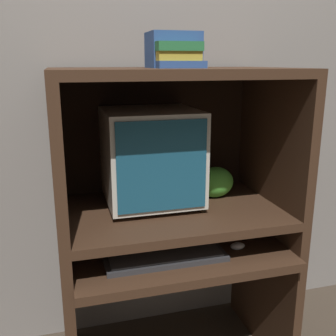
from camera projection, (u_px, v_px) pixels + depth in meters
The scene contains 10 objects.
wall_back at pixel (153, 77), 1.88m from camera, with size 6.00×0.06×2.60m.
desk_base at pixel (176, 291), 1.74m from camera, with size 0.96×0.65×0.62m.
desk_monitor_shelf at pixel (173, 215), 1.70m from camera, with size 0.96×0.60×0.15m.
hutch_upper at pixel (171, 116), 1.62m from camera, with size 0.96×0.60×0.58m.
crt_monitor at pixel (151, 156), 1.68m from camera, with size 0.39×0.40×0.41m.
keyboard at pixel (166, 258), 1.53m from camera, with size 0.48×0.14×0.03m.
mouse at pixel (238, 246), 1.63m from camera, with size 0.06×0.04×0.03m.
snack_bag at pixel (215, 182), 1.81m from camera, with size 0.17×0.13×0.14m.
book_stack at pixel (177, 55), 1.47m from camera, with size 0.19×0.14×0.09m.
storage_box at pixel (173, 50), 1.53m from camera, with size 0.19×0.16×0.13m.
Camera 1 is at (-0.45, -1.22, 1.37)m, focal length 42.00 mm.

